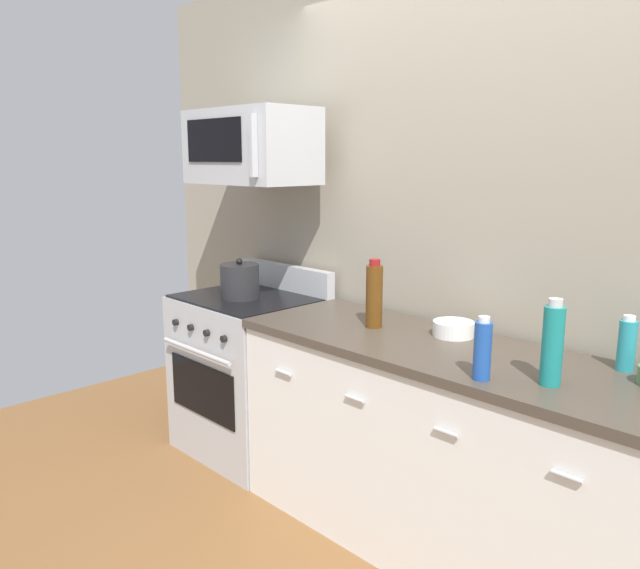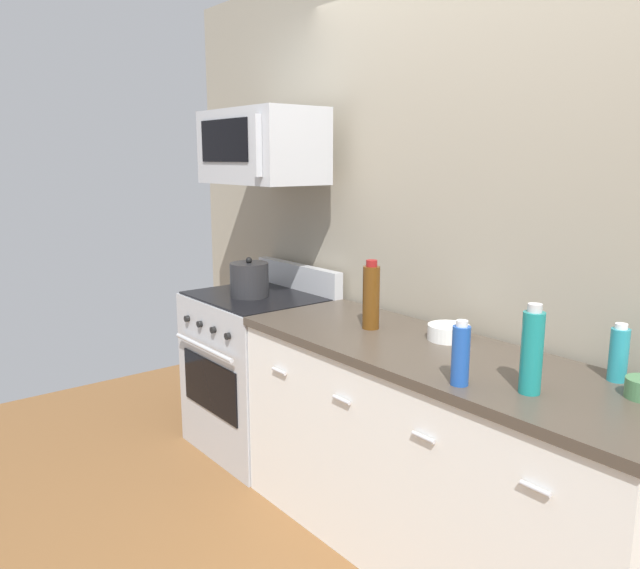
{
  "view_description": "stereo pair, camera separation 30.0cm",
  "coord_description": "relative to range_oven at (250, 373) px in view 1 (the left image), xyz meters",
  "views": [
    {
      "loc": [
        1.4,
        -2.11,
        1.69
      ],
      "look_at": [
        -0.71,
        -0.05,
        1.09
      ],
      "focal_mm": 34.99,
      "sensor_mm": 36.0,
      "label": 1
    },
    {
      "loc": [
        1.6,
        -1.88,
        1.69
      ],
      "look_at": [
        -0.71,
        -0.05,
        1.09
      ],
      "focal_mm": 34.99,
      "sensor_mm": 36.0,
      "label": 2
    }
  ],
  "objects": [
    {
      "name": "ground_plane",
      "position": [
        1.34,
        -0.0,
        -0.47
      ],
      "size": [
        6.04,
        6.04,
        0.0
      ],
      "primitive_type": "plane",
      "color": "brown"
    },
    {
      "name": "back_wall",
      "position": [
        1.34,
        0.41,
        0.88
      ],
      "size": [
        5.03,
        0.1,
        2.7
      ],
      "primitive_type": "cube",
      "color": "#9E937F",
      "rests_on": "ground_plane"
    },
    {
      "name": "counter_unit",
      "position": [
        1.34,
        -0.0,
        -0.01
      ],
      "size": [
        1.94,
        0.66,
        0.92
      ],
      "color": "white",
      "rests_on": "ground_plane"
    },
    {
      "name": "range_oven",
      "position": [
        0.0,
        0.0,
        0.0
      ],
      "size": [
        0.76,
        0.69,
        1.07
      ],
      "color": "#B7BABF",
      "rests_on": "ground_plane"
    },
    {
      "name": "microwave",
      "position": [
        0.0,
        0.04,
        1.28
      ],
      "size": [
        0.74,
        0.44,
        0.4
      ],
      "color": "#B7BABF"
    },
    {
      "name": "bottle_sparkling_teal",
      "position": [
        1.84,
        -0.11,
        0.6
      ],
      "size": [
        0.07,
        0.07,
        0.31
      ],
      "color": "#197F7A",
      "rests_on": "countertop_slab"
    },
    {
      "name": "bottle_dish_soap",
      "position": [
        1.96,
        0.23,
        0.55
      ],
      "size": [
        0.06,
        0.06,
        0.21
      ],
      "color": "teal",
      "rests_on": "countertop_slab"
    },
    {
      "name": "bottle_soda_blue",
      "position": [
        1.64,
        -0.24,
        0.56
      ],
      "size": [
        0.06,
        0.06,
        0.23
      ],
      "color": "#1E4CA5",
      "rests_on": "countertop_slab"
    },
    {
      "name": "bottle_wine_amber",
      "position": [
        0.92,
        0.02,
        0.6
      ],
      "size": [
        0.08,
        0.08,
        0.32
      ],
      "color": "#59330F",
      "rests_on": "countertop_slab"
    },
    {
      "name": "bowl_white_ceramic",
      "position": [
        1.26,
        0.16,
        0.49
      ],
      "size": [
        0.18,
        0.18,
        0.07
      ],
      "color": "white",
      "rests_on": "countertop_slab"
    },
    {
      "name": "stockpot",
      "position": [
        0.0,
        -0.05,
        0.55
      ],
      "size": [
        0.22,
        0.22,
        0.22
      ],
      "color": "#262628",
      "rests_on": "range_oven"
    }
  ]
}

